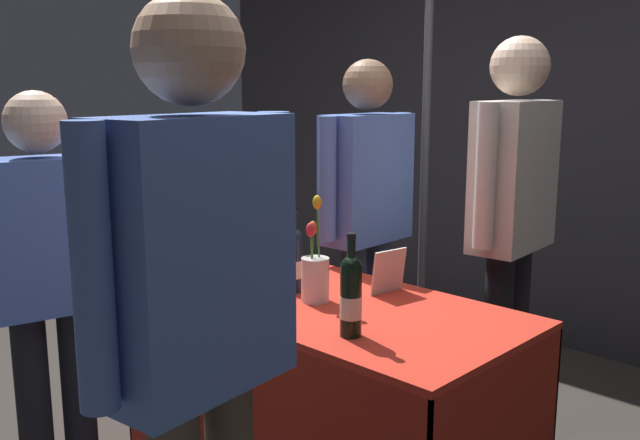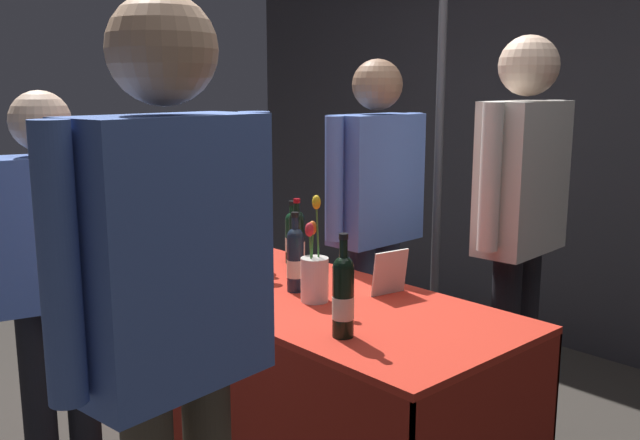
{
  "view_description": "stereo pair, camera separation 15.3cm",
  "coord_description": "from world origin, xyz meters",
  "px_view_note": "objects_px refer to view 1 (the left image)",
  "views": [
    {
      "loc": [
        1.75,
        -1.81,
        1.56
      ],
      "look_at": [
        0.0,
        0.0,
        1.07
      ],
      "focal_mm": 39.0,
      "sensor_mm": 36.0,
      "label": 1
    },
    {
      "loc": [
        1.86,
        -1.7,
        1.56
      ],
      "look_at": [
        0.0,
        0.0,
        1.07
      ],
      "focal_mm": 39.0,
      "sensor_mm": 36.0,
      "label": 2
    }
  ],
  "objects_px": {
    "tasting_table": "(320,358)",
    "featured_wine_bottle": "(246,239)",
    "flower_vase": "(315,274)",
    "vendor_presenter": "(366,203)",
    "display_bottle_0": "(285,237)",
    "wine_glass_near_vendor": "(259,255)",
    "taster_foreground_right": "(198,306)",
    "booth_signpost": "(426,113)"
  },
  "relations": [
    {
      "from": "featured_wine_bottle",
      "to": "vendor_presenter",
      "type": "relative_size",
      "value": 0.18
    },
    {
      "from": "wine_glass_near_vendor",
      "to": "flower_vase",
      "type": "relative_size",
      "value": 0.36
    },
    {
      "from": "tasting_table",
      "to": "booth_signpost",
      "type": "bearing_deg",
      "value": 106.92
    },
    {
      "from": "vendor_presenter",
      "to": "display_bottle_0",
      "type": "bearing_deg",
      "value": -22.19
    },
    {
      "from": "featured_wine_bottle",
      "to": "wine_glass_near_vendor",
      "type": "bearing_deg",
      "value": -25.33
    },
    {
      "from": "featured_wine_bottle",
      "to": "flower_vase",
      "type": "distance_m",
      "value": 0.57
    },
    {
      "from": "tasting_table",
      "to": "flower_vase",
      "type": "relative_size",
      "value": 3.9
    },
    {
      "from": "display_bottle_0",
      "to": "wine_glass_near_vendor",
      "type": "distance_m",
      "value": 0.29
    },
    {
      "from": "wine_glass_near_vendor",
      "to": "flower_vase",
      "type": "distance_m",
      "value": 0.37
    },
    {
      "from": "flower_vase",
      "to": "vendor_presenter",
      "type": "bearing_deg",
      "value": 116.44
    },
    {
      "from": "featured_wine_bottle",
      "to": "display_bottle_0",
      "type": "distance_m",
      "value": 0.19
    },
    {
      "from": "vendor_presenter",
      "to": "booth_signpost",
      "type": "relative_size",
      "value": 0.73
    },
    {
      "from": "display_bottle_0",
      "to": "wine_glass_near_vendor",
      "type": "height_order",
      "value": "display_bottle_0"
    },
    {
      "from": "tasting_table",
      "to": "flower_vase",
      "type": "xyz_separation_m",
      "value": [
        0.01,
        -0.04,
        0.34
      ]
    },
    {
      "from": "tasting_table",
      "to": "featured_wine_bottle",
      "type": "bearing_deg",
      "value": 170.17
    },
    {
      "from": "display_bottle_0",
      "to": "taster_foreground_right",
      "type": "distance_m",
      "value": 1.55
    },
    {
      "from": "vendor_presenter",
      "to": "booth_signpost",
      "type": "bearing_deg",
      "value": 179.64
    },
    {
      "from": "featured_wine_bottle",
      "to": "flower_vase",
      "type": "bearing_deg",
      "value": -13.61
    },
    {
      "from": "tasting_table",
      "to": "featured_wine_bottle",
      "type": "distance_m",
      "value": 0.66
    },
    {
      "from": "wine_glass_near_vendor",
      "to": "flower_vase",
      "type": "height_order",
      "value": "flower_vase"
    },
    {
      "from": "flower_vase",
      "to": "booth_signpost",
      "type": "relative_size",
      "value": 0.17
    },
    {
      "from": "tasting_table",
      "to": "booth_signpost",
      "type": "height_order",
      "value": "booth_signpost"
    },
    {
      "from": "vendor_presenter",
      "to": "booth_signpost",
      "type": "distance_m",
      "value": 0.63
    },
    {
      "from": "taster_foreground_right",
      "to": "flower_vase",
      "type": "bearing_deg",
      "value": 22.06
    },
    {
      "from": "display_bottle_0",
      "to": "taster_foreground_right",
      "type": "relative_size",
      "value": 0.16
    },
    {
      "from": "tasting_table",
      "to": "taster_foreground_right",
      "type": "relative_size",
      "value": 0.89
    },
    {
      "from": "display_bottle_0",
      "to": "wine_glass_near_vendor",
      "type": "bearing_deg",
      "value": -64.42
    },
    {
      "from": "flower_vase",
      "to": "booth_signpost",
      "type": "distance_m",
      "value": 1.35
    },
    {
      "from": "wine_glass_near_vendor",
      "to": "booth_signpost",
      "type": "height_order",
      "value": "booth_signpost"
    },
    {
      "from": "tasting_table",
      "to": "flower_vase",
      "type": "height_order",
      "value": "flower_vase"
    },
    {
      "from": "featured_wine_bottle",
      "to": "booth_signpost",
      "type": "height_order",
      "value": "booth_signpost"
    },
    {
      "from": "display_bottle_0",
      "to": "vendor_presenter",
      "type": "distance_m",
      "value": 0.43
    },
    {
      "from": "display_bottle_0",
      "to": "vendor_presenter",
      "type": "xyz_separation_m",
      "value": [
        0.14,
        0.39,
        0.12
      ]
    },
    {
      "from": "display_bottle_0",
      "to": "wine_glass_near_vendor",
      "type": "relative_size",
      "value": 1.95
    },
    {
      "from": "tasting_table",
      "to": "flower_vase",
      "type": "distance_m",
      "value": 0.34
    },
    {
      "from": "tasting_table",
      "to": "wine_glass_near_vendor",
      "type": "bearing_deg",
      "value": 179.45
    },
    {
      "from": "booth_signpost",
      "to": "flower_vase",
      "type": "bearing_deg",
      "value": -73.01
    },
    {
      "from": "tasting_table",
      "to": "wine_glass_near_vendor",
      "type": "height_order",
      "value": "wine_glass_near_vendor"
    },
    {
      "from": "wine_glass_near_vendor",
      "to": "tasting_table",
      "type": "bearing_deg",
      "value": -0.55
    },
    {
      "from": "tasting_table",
      "to": "display_bottle_0",
      "type": "height_order",
      "value": "display_bottle_0"
    },
    {
      "from": "display_bottle_0",
      "to": "featured_wine_bottle",
      "type": "bearing_deg",
      "value": -110.31
    },
    {
      "from": "flower_vase",
      "to": "booth_signpost",
      "type": "bearing_deg",
      "value": 106.99
    }
  ]
}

